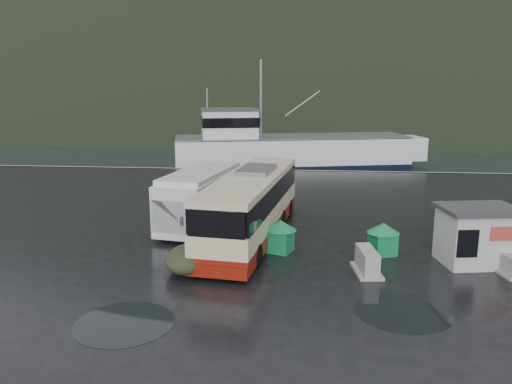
# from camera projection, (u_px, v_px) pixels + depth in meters

# --- Properties ---
(ground) EXTENTS (160.00, 160.00, 0.00)m
(ground) POSITION_uv_depth(u_px,v_px,m) (244.00, 249.00, 21.31)
(ground) COLOR black
(ground) RESTS_ON ground
(harbor_water) EXTENTS (300.00, 180.00, 0.02)m
(harbor_water) POSITION_uv_depth(u_px,v_px,m) (295.00, 111.00, 128.31)
(harbor_water) COLOR black
(harbor_water) RESTS_ON ground
(quay_edge) EXTENTS (160.00, 0.60, 1.50)m
(quay_edge) POSITION_uv_depth(u_px,v_px,m) (273.00, 170.00, 40.76)
(quay_edge) COLOR #999993
(quay_edge) RESTS_ON ground
(headland) EXTENTS (780.00, 540.00, 570.00)m
(headland) POSITION_uv_depth(u_px,v_px,m) (319.00, 97.00, 263.55)
(headland) COLOR black
(headland) RESTS_ON ground
(coach_bus) EXTENTS (4.21, 11.35, 3.13)m
(coach_bus) POSITION_uv_depth(u_px,v_px,m) (252.00, 237.00, 22.89)
(coach_bus) COLOR beige
(coach_bus) RESTS_ON ground
(white_van) EXTENTS (3.42, 7.01, 2.81)m
(white_van) POSITION_uv_depth(u_px,v_px,m) (202.00, 225.00, 24.81)
(white_van) COLOR silver
(white_van) RESTS_ON ground
(waste_bin_left) EXTENTS (1.26, 1.26, 1.37)m
(waste_bin_left) POSITION_uv_depth(u_px,v_px,m) (280.00, 251.00, 20.96)
(waste_bin_left) COLOR #167E49
(waste_bin_left) RESTS_ON ground
(waste_bin_right) EXTENTS (1.23, 1.23, 1.34)m
(waste_bin_right) POSITION_uv_depth(u_px,v_px,m) (382.00, 254.00, 20.64)
(waste_bin_right) COLOR #167E49
(waste_bin_right) RESTS_ON ground
(dome_tent) EXTENTS (1.82, 2.51, 0.97)m
(dome_tent) POSITION_uv_depth(u_px,v_px,m) (190.00, 271.00, 18.79)
(dome_tent) COLOR #2D311D
(dome_tent) RESTS_ON ground
(ticket_kiosk) EXTENTS (3.24, 2.66, 2.27)m
(ticket_kiosk) POSITION_uv_depth(u_px,v_px,m) (474.00, 263.00, 19.60)
(ticket_kiosk) COLOR #B9B9B4
(ticket_kiosk) RESTS_ON ground
(jersey_barrier_a) EXTENTS (1.10, 1.89, 0.90)m
(jersey_barrier_a) POSITION_uv_depth(u_px,v_px,m) (367.00, 272.00, 18.64)
(jersey_barrier_a) COLOR #999993
(jersey_barrier_a) RESTS_ON ground
(jersey_barrier_b) EXTENTS (1.04, 1.62, 0.75)m
(jersey_barrier_b) POSITION_uv_depth(u_px,v_px,m) (507.00, 273.00, 18.54)
(jersey_barrier_b) COLOR #999993
(jersey_barrier_b) RESTS_ON ground
(fishing_trawler) EXTENTS (26.95, 11.68, 10.53)m
(fishing_trawler) POSITION_uv_depth(u_px,v_px,m) (292.00, 156.00, 48.63)
(fishing_trawler) COLOR silver
(fishing_trawler) RESTS_ON ground
(puddles) EXTENTS (13.36, 12.64, 0.01)m
(puddles) POSITION_uv_depth(u_px,v_px,m) (336.00, 279.00, 18.01)
(puddles) COLOR black
(puddles) RESTS_ON ground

